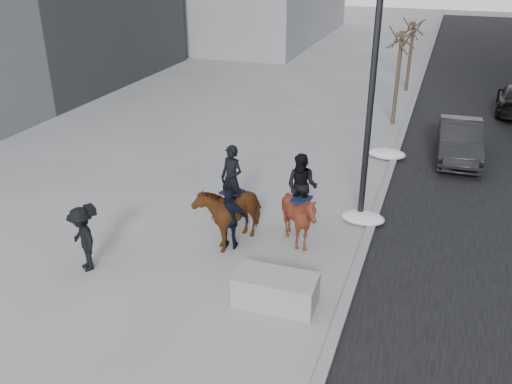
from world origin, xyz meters
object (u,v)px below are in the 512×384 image
(planter, at_px, (276,290))
(mounted_right, at_px, (300,211))
(mounted_left, at_px, (231,207))
(car_near, at_px, (459,141))

(planter, height_order, mounted_right, mounted_right)
(planter, distance_m, mounted_left, 3.30)
(mounted_right, bearing_deg, mounted_left, -170.40)
(mounted_left, bearing_deg, car_near, 55.73)
(planter, relative_size, mounted_left, 0.69)
(planter, bearing_deg, car_near, 71.03)
(planter, relative_size, mounted_right, 0.71)
(mounted_left, bearing_deg, planter, -49.25)
(car_near, xyz_separation_m, mounted_left, (-5.97, -8.76, 0.30))
(planter, bearing_deg, mounted_left, 130.75)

